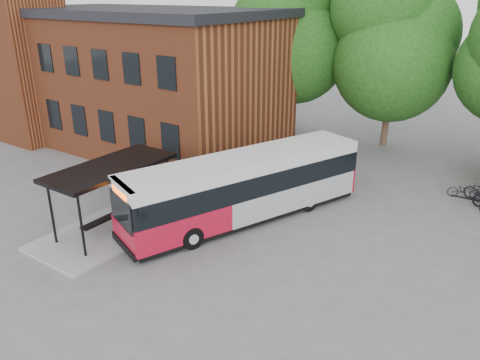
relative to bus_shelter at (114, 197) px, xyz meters
The scene contains 7 objects.
ground 4.83m from the bus_shelter, 12.53° to the left, with size 100.00×100.00×0.00m, color #5C5C5E.
station_building 13.42m from the bus_shelter, 130.36° to the left, with size 18.40×10.40×8.50m, color brown, non-canonical shape.
bus_shelter is the anchor object (origin of this frame).
tree_0 17.54m from the bus_shelter, 95.04° to the left, with size 7.92×7.92×11.00m, color #184311, non-canonical shape.
tree_1 19.19m from the bus_shelter, 73.01° to the left, with size 7.92×7.92×10.40m, color #184311, non-canonical shape.
city_bus 5.61m from the bus_shelter, 44.86° to the left, with size 2.43×11.42×2.90m, color #B60F2A, non-canonical shape.
bicycle_0 16.59m from the bus_shelter, 45.60° to the left, with size 0.53×1.53×0.80m, color #22212C.
Camera 1 is at (9.97, -12.68, 9.45)m, focal length 35.00 mm.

